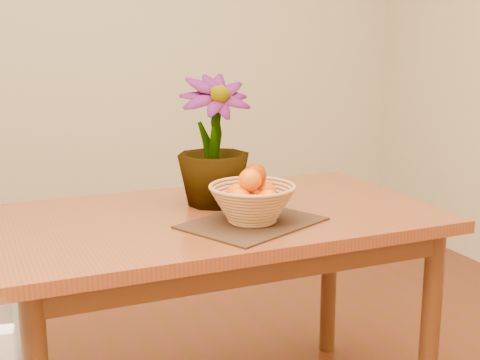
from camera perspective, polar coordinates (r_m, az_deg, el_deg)
name	(u,v)px	position (r m, az deg, el deg)	size (l,w,h in m)	color
wall_back	(90,26)	(3.96, -12.70, 12.73)	(4.00, 0.02, 2.70)	beige
table	(218,239)	(2.18, -1.91, -5.06)	(1.40, 0.80, 0.75)	maroon
placemat	(252,223)	(2.04, 1.05, -3.68)	(0.40, 0.30, 0.01)	#372014
wicker_basket	(252,205)	(2.02, 1.05, -2.15)	(0.26, 0.26, 0.11)	#BD804E
orange_pile	(253,188)	(2.01, 1.09, -0.73)	(0.18, 0.17, 0.13)	#F35903
potted_plant	(213,141)	(2.21, -2.28, 3.33)	(0.24, 0.24, 0.43)	#173F12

